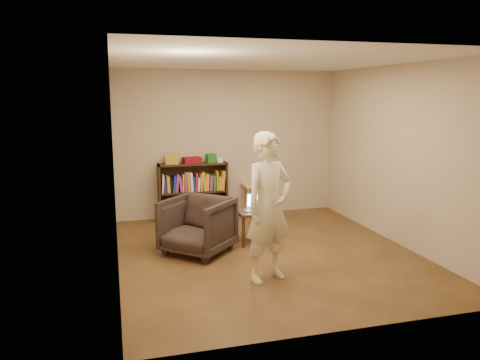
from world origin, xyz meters
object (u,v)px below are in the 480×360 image
object	(u,v)px
stool	(254,190)
person	(269,207)
side_table	(253,216)
armchair	(197,226)
laptop	(255,206)
bookshelf	(193,195)

from	to	relation	value
stool	person	distance (m)	3.01
stool	side_table	bearing A→B (deg)	-107.58
side_table	person	bearing A→B (deg)	-99.75
armchair	laptop	distance (m)	0.97
bookshelf	laptop	bearing A→B (deg)	-66.31
side_table	person	size ratio (longest dim) A/B	0.28
bookshelf	laptop	world-z (taller)	bookshelf
bookshelf	stool	bearing A→B (deg)	-3.30
bookshelf	stool	size ratio (longest dim) A/B	2.07
armchair	person	world-z (taller)	person
stool	bookshelf	bearing A→B (deg)	176.70
side_table	laptop	world-z (taller)	laptop
bookshelf	stool	world-z (taller)	bookshelf
person	stool	bearing A→B (deg)	55.25
bookshelf	armchair	distance (m)	1.83
bookshelf	laptop	distance (m)	1.68
armchair	bookshelf	bearing A→B (deg)	125.70
laptop	person	size ratio (longest dim) A/B	0.22
bookshelf	laptop	xyz separation A→B (m)	(0.67, -1.54, 0.10)
laptop	person	xyz separation A→B (m)	(-0.28, -1.42, 0.33)
stool	person	world-z (taller)	person
bookshelf	laptop	size ratio (longest dim) A/B	3.07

